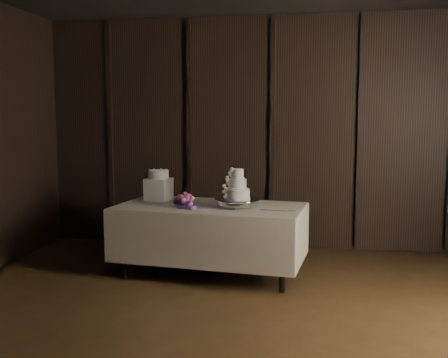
{
  "coord_description": "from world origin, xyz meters",
  "views": [
    {
      "loc": [
        0.49,
        -3.31,
        1.7
      ],
      "look_at": [
        -0.41,
        2.14,
        1.05
      ],
      "focal_mm": 42.0,
      "sensor_mm": 36.0,
      "label": 1
    }
  ],
  "objects_px": {
    "display_table": "(210,237)",
    "cake_stand": "(237,203)",
    "wedding_cake": "(235,187)",
    "small_cake": "(158,174)",
    "bouquet": "(185,201)",
    "box_pedestal": "(159,189)"
  },
  "relations": [
    {
      "from": "cake_stand",
      "to": "wedding_cake",
      "type": "height_order",
      "value": "wedding_cake"
    },
    {
      "from": "bouquet",
      "to": "box_pedestal",
      "type": "bearing_deg",
      "value": 135.76
    },
    {
      "from": "display_table",
      "to": "bouquet",
      "type": "xyz_separation_m",
      "value": [
        -0.25,
        -0.11,
        0.4
      ]
    },
    {
      "from": "display_table",
      "to": "box_pedestal",
      "type": "bearing_deg",
      "value": 163.54
    },
    {
      "from": "cake_stand",
      "to": "box_pedestal",
      "type": "relative_size",
      "value": 1.86
    },
    {
      "from": "wedding_cake",
      "to": "bouquet",
      "type": "xyz_separation_m",
      "value": [
        -0.53,
        -0.04,
        -0.15
      ]
    },
    {
      "from": "cake_stand",
      "to": "bouquet",
      "type": "relative_size",
      "value": 1.27
    },
    {
      "from": "box_pedestal",
      "to": "display_table",
      "type": "bearing_deg",
      "value": -22.96
    },
    {
      "from": "display_table",
      "to": "box_pedestal",
      "type": "distance_m",
      "value": 0.85
    },
    {
      "from": "bouquet",
      "to": "small_cake",
      "type": "xyz_separation_m",
      "value": [
        -0.4,
        0.39,
        0.24
      ]
    },
    {
      "from": "cake_stand",
      "to": "small_cake",
      "type": "relative_size",
      "value": 2.06
    },
    {
      "from": "box_pedestal",
      "to": "small_cake",
      "type": "bearing_deg",
      "value": 0.0
    },
    {
      "from": "bouquet",
      "to": "box_pedestal",
      "type": "distance_m",
      "value": 0.56
    },
    {
      "from": "wedding_cake",
      "to": "bouquet",
      "type": "relative_size",
      "value": 0.83
    },
    {
      "from": "wedding_cake",
      "to": "small_cake",
      "type": "bearing_deg",
      "value": 136.69
    },
    {
      "from": "display_table",
      "to": "wedding_cake",
      "type": "xyz_separation_m",
      "value": [
        0.28,
        -0.07,
        0.56
      ]
    },
    {
      "from": "display_table",
      "to": "cake_stand",
      "type": "height_order",
      "value": "cake_stand"
    },
    {
      "from": "box_pedestal",
      "to": "cake_stand",
      "type": "bearing_deg",
      "value": -19.5
    },
    {
      "from": "display_table",
      "to": "small_cake",
      "type": "relative_size",
      "value": 8.91
    },
    {
      "from": "display_table",
      "to": "bouquet",
      "type": "bearing_deg",
      "value": -149.43
    },
    {
      "from": "cake_stand",
      "to": "bouquet",
      "type": "xyz_separation_m",
      "value": [
        -0.55,
        -0.05,
        0.02
      ]
    },
    {
      "from": "display_table",
      "to": "small_cake",
      "type": "bearing_deg",
      "value": 163.54
    }
  ]
}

